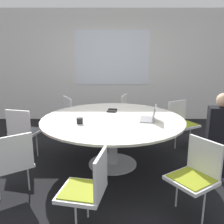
# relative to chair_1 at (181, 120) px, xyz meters

# --- Properties ---
(ground_plane) EXTENTS (16.00, 16.00, 0.00)m
(ground_plane) POSITION_rel_chair_1_xyz_m (-1.27, -0.79, -0.50)
(ground_plane) COLOR black
(wall_back) EXTENTS (8.00, 0.07, 2.70)m
(wall_back) POSITION_rel_chair_1_xyz_m (-1.27, 1.85, 0.86)
(wall_back) COLOR silver
(wall_back) RESTS_ON ground_plane
(conference_table) EXTENTS (2.16, 2.16, 0.75)m
(conference_table) POSITION_rel_chair_1_xyz_m (-1.27, -0.79, 0.16)
(conference_table) COLOR #B7B7BC
(conference_table) RESTS_ON ground_plane
(chair_1) EXTENTS (0.59, 0.58, 0.84)m
(chair_1) POSITION_rel_chair_1_xyz_m (0.00, 0.00, 0.00)
(chair_1) COLOR white
(chair_1) RESTS_ON ground_plane
(chair_2) EXTENTS (0.53, 0.54, 0.84)m
(chair_2) POSITION_rel_chair_1_xyz_m (-0.90, 0.66, 0.00)
(chair_2) COLOR white
(chair_2) RESTS_ON ground_plane
(chair_3) EXTENTS (0.58, 0.59, 0.84)m
(chair_3) POSITION_rel_chair_1_xyz_m (-2.06, 0.49, 0.00)
(chair_3) COLOR white
(chair_3) RESTS_ON ground_plane
(chair_4) EXTENTS (0.53, 0.51, 0.84)m
(chair_4) POSITION_rel_chair_1_xyz_m (-2.74, -0.51, 0.00)
(chair_4) COLOR white
(chair_4) RESTS_ON ground_plane
(chair_5) EXTENTS (0.60, 0.60, 0.84)m
(chair_5) POSITION_rel_chair_1_xyz_m (-2.46, -1.69, 0.00)
(chair_5) COLOR white
(chair_5) RESTS_ON ground_plane
(chair_6) EXTENTS (0.50, 0.52, 0.84)m
(chair_6) POSITION_rel_chair_1_xyz_m (-1.51, -2.26, 0.00)
(chair_6) COLOR white
(chair_6) RESTS_ON ground_plane
(chair_7) EXTENTS (0.59, 0.60, 0.84)m
(chair_7) POSITION_rel_chair_1_xyz_m (-0.38, -1.99, 0.00)
(chair_7) COLOR white
(chair_7) RESTS_ON ground_plane
(person_0) EXTENTS (0.39, 0.30, 1.19)m
(person_0) POSITION_rel_chair_1_xyz_m (0.26, -1.07, 0.20)
(person_0) COLOR black
(person_0) RESTS_ON ground_plane
(laptop) EXTENTS (0.28, 0.36, 0.21)m
(laptop) POSITION_rel_chair_1_xyz_m (-0.72, -0.89, 0.31)
(laptop) COLOR #99999E
(laptop) RESTS_ON conference_table
(spiral_notebook) EXTENTS (0.18, 0.23, 0.02)m
(spiral_notebook) POSITION_rel_chair_1_xyz_m (-1.28, -0.33, 0.27)
(spiral_notebook) COLOR black
(spiral_notebook) RESTS_ON conference_table
(coffee_cup) EXTENTS (0.09, 0.09, 0.08)m
(coffee_cup) POSITION_rel_chair_1_xyz_m (-1.74, -1.05, 0.30)
(coffee_cup) COLOR black
(coffee_cup) RESTS_ON conference_table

